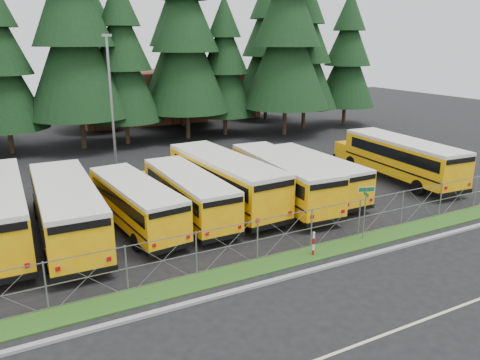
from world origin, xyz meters
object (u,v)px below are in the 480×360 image
bus_1 (66,211)px  bus_east (398,159)px  bus_2 (134,204)px  light_standard (111,99)px  striped_bollard (313,244)px  street_sign (365,202)px  bus_4 (222,181)px  bus_3 (187,195)px  bus_6 (311,175)px  bus_5 (280,180)px

bus_1 → bus_east: bus_1 is taller
bus_1 → bus_2: (3.41, 0.02, -0.21)m
bus_1 → light_standard: 13.59m
bus_east → striped_bollard: (-12.84, -7.40, -0.91)m
striped_bollard → street_sign: bearing=5.8°
light_standard → bus_east: bearing=-34.1°
street_sign → striped_bollard: 3.64m
bus_1 → bus_2: size_ratio=1.16×
bus_4 → striped_bollard: size_ratio=9.86×
bus_east → light_standard: bearing=149.6°
striped_bollard → light_standard: light_standard is taller
bus_4 → bus_3: bearing=-165.5°
street_sign → bus_6: bearing=75.1°
bus_2 → striped_bollard: bearing=-54.6°
light_standard → bus_2: bearing=-98.8°
bus_3 → bus_4: bus_4 is taller
bus_2 → bus_3: (3.05, 0.10, 0.03)m
bus_4 → bus_east: 13.62m
bus_1 → light_standard: bearing=67.6°
bus_2 → bus_6: bearing=-5.0°
bus_3 → street_sign: bearing=-47.4°
bus_6 → bus_east: 7.61m
bus_east → light_standard: size_ratio=1.14×
bus_5 → bus_6: size_ratio=1.12×
bus_2 → bus_6: bus_6 is taller
bus_5 → bus_4: bearing=164.7°
bus_1 → bus_5: bearing=0.6°
bus_3 → bus_1: bearing=-179.7°
bus_5 → street_sign: bus_5 is taller
bus_2 → bus_6: 11.66m
bus_5 → bus_6: 2.61m
light_standard → street_sign: bearing=-67.3°
light_standard → bus_6: bearing=-50.0°
bus_3 → bus_4: size_ratio=0.86×
striped_bollard → light_standard: size_ratio=0.12×
bus_6 → light_standard: bearing=129.4°
bus_4 → street_sign: bus_4 is taller
bus_4 → bus_2: bearing=-174.0°
bus_4 → bus_6: bus_4 is taller
bus_1 → street_sign: bearing=-26.5°
bus_1 → bus_2: bearing=1.7°
bus_3 → bus_4: (2.62, 0.86, 0.22)m
striped_bollard → light_standard: (-4.58, 19.20, 4.90)m
street_sign → light_standard: 20.75m
bus_3 → light_standard: light_standard is taller
bus_1 → bus_3: bus_1 is taller
bus_2 → bus_5: bearing=-7.0°
bus_6 → bus_4: bearing=171.8°
bus_2 → bus_1: bearing=174.5°
bus_3 → bus_6: 8.61m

